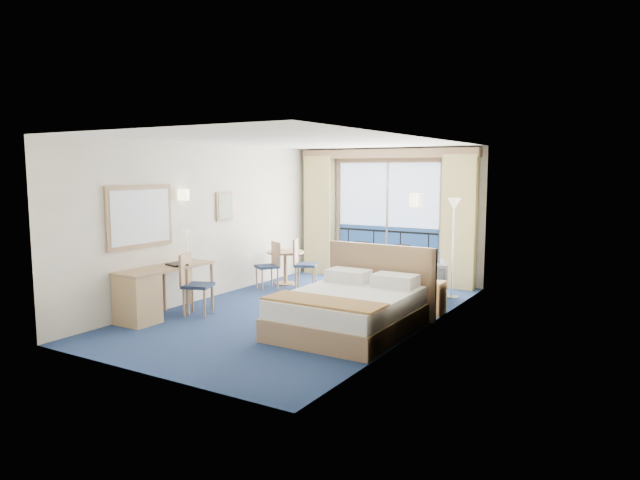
{
  "coord_description": "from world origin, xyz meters",
  "views": [
    {
      "loc": [
        4.83,
        -7.49,
        2.27
      ],
      "look_at": [
        0.2,
        0.2,
        1.15
      ],
      "focal_mm": 32.0,
      "sensor_mm": 36.0,
      "label": 1
    }
  ],
  "objects_px": {
    "table_chair_b": "(271,262)",
    "desk": "(144,294)",
    "nightstand": "(431,297)",
    "armchair": "(424,279)",
    "round_table": "(285,259)",
    "bed": "(351,309)",
    "desk_chair": "(193,280)",
    "table_chair_a": "(301,261)",
    "floor_lamp": "(454,223)"
  },
  "relations": [
    {
      "from": "nightstand",
      "to": "armchair",
      "type": "relative_size",
      "value": 0.69
    },
    {
      "from": "armchair",
      "to": "round_table",
      "type": "distance_m",
      "value": 2.82
    },
    {
      "from": "desk",
      "to": "table_chair_a",
      "type": "height_order",
      "value": "table_chair_a"
    },
    {
      "from": "armchair",
      "to": "nightstand",
      "type": "bearing_deg",
      "value": 91.56
    },
    {
      "from": "floor_lamp",
      "to": "desk_chair",
      "type": "relative_size",
      "value": 1.82
    },
    {
      "from": "desk",
      "to": "round_table",
      "type": "xyz_separation_m",
      "value": [
        0.21,
        3.41,
        0.07
      ]
    },
    {
      "from": "desk_chair",
      "to": "nightstand",
      "type": "bearing_deg",
      "value": -78.55
    },
    {
      "from": "table_chair_b",
      "to": "desk",
      "type": "bearing_deg",
      "value": -61.35
    },
    {
      "from": "bed",
      "to": "desk_chair",
      "type": "relative_size",
      "value": 2.19
    },
    {
      "from": "nightstand",
      "to": "desk",
      "type": "height_order",
      "value": "desk"
    },
    {
      "from": "nightstand",
      "to": "round_table",
      "type": "relative_size",
      "value": 0.7
    },
    {
      "from": "nightstand",
      "to": "armchair",
      "type": "bearing_deg",
      "value": 116.47
    },
    {
      "from": "floor_lamp",
      "to": "table_chair_a",
      "type": "xyz_separation_m",
      "value": [
        -2.73,
        -0.68,
        -0.8
      ]
    },
    {
      "from": "nightstand",
      "to": "table_chair_b",
      "type": "bearing_deg",
      "value": 175.91
    },
    {
      "from": "table_chair_a",
      "to": "table_chair_b",
      "type": "relative_size",
      "value": 1.06
    },
    {
      "from": "desk",
      "to": "table_chair_b",
      "type": "relative_size",
      "value": 1.84
    },
    {
      "from": "nightstand",
      "to": "table_chair_b",
      "type": "relative_size",
      "value": 0.58
    },
    {
      "from": "bed",
      "to": "desk",
      "type": "height_order",
      "value": "bed"
    },
    {
      "from": "armchair",
      "to": "table_chair_a",
      "type": "relative_size",
      "value": 0.78
    },
    {
      "from": "nightstand",
      "to": "round_table",
      "type": "bearing_deg",
      "value": 167.65
    },
    {
      "from": "table_chair_a",
      "to": "table_chair_b",
      "type": "height_order",
      "value": "table_chair_a"
    },
    {
      "from": "table_chair_a",
      "to": "armchair",
      "type": "bearing_deg",
      "value": -103.95
    },
    {
      "from": "desk",
      "to": "table_chair_a",
      "type": "xyz_separation_m",
      "value": [
        0.69,
        3.24,
        0.11
      ]
    },
    {
      "from": "armchair",
      "to": "round_table",
      "type": "height_order",
      "value": "armchair"
    },
    {
      "from": "desk",
      "to": "round_table",
      "type": "bearing_deg",
      "value": 86.5
    },
    {
      "from": "armchair",
      "to": "desk_chair",
      "type": "bearing_deg",
      "value": 22.66
    },
    {
      "from": "nightstand",
      "to": "armchair",
      "type": "distance_m",
      "value": 1.07
    },
    {
      "from": "desk_chair",
      "to": "table_chair_a",
      "type": "bearing_deg",
      "value": -29.07
    },
    {
      "from": "table_chair_a",
      "to": "round_table",
      "type": "bearing_deg",
      "value": 47.44
    },
    {
      "from": "table_chair_b",
      "to": "bed",
      "type": "bearing_deg",
      "value": -0.92
    },
    {
      "from": "bed",
      "to": "table_chair_b",
      "type": "bearing_deg",
      "value": 146.42
    },
    {
      "from": "floor_lamp",
      "to": "desk",
      "type": "relative_size",
      "value": 1.07
    },
    {
      "from": "round_table",
      "to": "table_chair_b",
      "type": "relative_size",
      "value": 0.82
    },
    {
      "from": "nightstand",
      "to": "armchair",
      "type": "xyz_separation_m",
      "value": [
        -0.47,
        0.95,
        0.08
      ]
    },
    {
      "from": "desk",
      "to": "table_chair_a",
      "type": "distance_m",
      "value": 3.32
    },
    {
      "from": "desk_chair",
      "to": "table_chair_b",
      "type": "relative_size",
      "value": 1.08
    },
    {
      "from": "round_table",
      "to": "table_chair_b",
      "type": "bearing_deg",
      "value": -90.4
    },
    {
      "from": "desk",
      "to": "desk_chair",
      "type": "bearing_deg",
      "value": 65.28
    },
    {
      "from": "bed",
      "to": "desk_chair",
      "type": "xyz_separation_m",
      "value": [
        -2.55,
        -0.46,
        0.23
      ]
    },
    {
      "from": "nightstand",
      "to": "table_chair_b",
      "type": "distance_m",
      "value": 3.3
    },
    {
      "from": "desk_chair",
      "to": "round_table",
      "type": "distance_m",
      "value": 2.72
    },
    {
      "from": "armchair",
      "to": "round_table",
      "type": "relative_size",
      "value": 1.01
    },
    {
      "from": "table_chair_a",
      "to": "table_chair_b",
      "type": "distance_m",
      "value": 0.58
    },
    {
      "from": "table_chair_b",
      "to": "armchair",
      "type": "bearing_deg",
      "value": 46.99
    },
    {
      "from": "floor_lamp",
      "to": "desk",
      "type": "xyz_separation_m",
      "value": [
        -3.43,
        -3.92,
        -0.91
      ]
    },
    {
      "from": "bed",
      "to": "round_table",
      "type": "xyz_separation_m",
      "value": [
        -2.66,
        2.25,
        0.19
      ]
    },
    {
      "from": "bed",
      "to": "table_chair_b",
      "type": "relative_size",
      "value": 2.37
    },
    {
      "from": "bed",
      "to": "armchair",
      "type": "distance_m",
      "value": 2.49
    },
    {
      "from": "floor_lamp",
      "to": "desk_chair",
      "type": "height_order",
      "value": "floor_lamp"
    },
    {
      "from": "bed",
      "to": "table_chair_a",
      "type": "distance_m",
      "value": 3.02
    }
  ]
}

